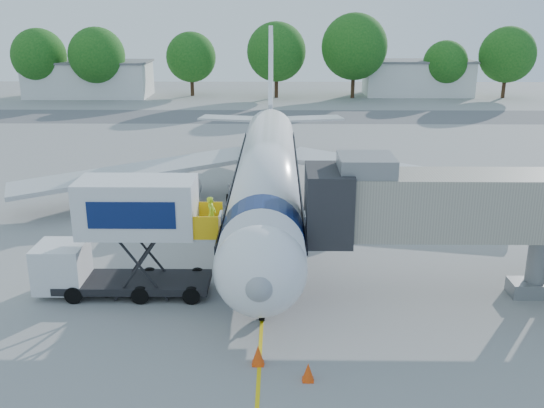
{
  "coord_description": "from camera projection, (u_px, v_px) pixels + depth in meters",
  "views": [
    {
      "loc": [
        0.69,
        -32.57,
        12.63
      ],
      "look_at": [
        0.37,
        -3.28,
        3.2
      ],
      "focal_mm": 40.0,
      "sensor_mm": 36.0,
      "label": 1
    }
  ],
  "objects": [
    {
      "name": "ground",
      "position": [
        266.0,
        239.0,
        34.88
      ],
      "size": [
        160.0,
        160.0,
        0.0
      ],
      "primitive_type": "plane",
      "color": "gray",
      "rests_on": "ground"
    },
    {
      "name": "guidance_line",
      "position": [
        266.0,
        239.0,
        34.88
      ],
      "size": [
        0.15,
        70.0,
        0.01
      ],
      "primitive_type": "cube",
      "color": "yellow",
      "rests_on": "ground"
    },
    {
      "name": "taxiway_strip",
      "position": [
        273.0,
        117.0,
        74.86
      ],
      "size": [
        120.0,
        10.0,
        0.01
      ],
      "primitive_type": "cube",
      "color": "#59595B",
      "rests_on": "ground"
    },
    {
      "name": "aircraft",
      "position": [
        267.0,
        172.0,
        37.9
      ],
      "size": [
        34.17,
        37.73,
        11.35
      ],
      "color": "white",
      "rests_on": "ground"
    },
    {
      "name": "jet_bridge",
      "position": [
        443.0,
        206.0,
        26.8
      ],
      "size": [
        13.9,
        3.2,
        6.6
      ],
      "color": "#A19B89",
      "rests_on": "ground"
    },
    {
      "name": "catering_hiloader",
      "position": [
        125.0,
        238.0,
        27.44
      ],
      "size": [
        8.5,
        2.44,
        5.5
      ],
      "color": "black",
      "rests_on": "ground"
    },
    {
      "name": "safety_cone_a",
      "position": [
        308.0,
        372.0,
        21.52
      ],
      "size": [
        0.44,
        0.44,
        0.7
      ],
      "color": "#ED460C",
      "rests_on": "ground"
    },
    {
      "name": "safety_cone_b",
      "position": [
        258.0,
        355.0,
        22.5
      ],
      "size": [
        0.49,
        0.49,
        0.78
      ],
      "color": "#ED460C",
      "rests_on": "ground"
    },
    {
      "name": "outbuilding_left",
      "position": [
        89.0,
        79.0,
        91.47
      ],
      "size": [
        18.4,
        8.4,
        5.3
      ],
      "color": "silver",
      "rests_on": "ground"
    },
    {
      "name": "outbuilding_right",
      "position": [
        417.0,
        78.0,
        92.85
      ],
      "size": [
        16.4,
        7.4,
        5.3
      ],
      "color": "silver",
      "rests_on": "ground"
    },
    {
      "name": "tree_a",
      "position": [
        39.0,
        56.0,
        88.78
      ],
      "size": [
        7.94,
        7.94,
        10.12
      ],
      "color": "#382314",
      "rests_on": "ground"
    },
    {
      "name": "tree_b",
      "position": [
        97.0,
        56.0,
        87.7
      ],
      "size": [
        8.11,
        8.11,
        10.34
      ],
      "color": "#382314",
      "rests_on": "ground"
    },
    {
      "name": "tree_c",
      "position": [
        191.0,
        57.0,
        91.21
      ],
      "size": [
        7.49,
        7.49,
        9.55
      ],
      "color": "#382314",
      "rests_on": "ground"
    },
    {
      "name": "tree_d",
      "position": [
        276.0,
        52.0,
        88.93
      ],
      "size": [
        8.67,
        8.67,
        11.05
      ],
      "color": "#382314",
      "rests_on": "ground"
    },
    {
      "name": "tree_e",
      "position": [
        354.0,
        47.0,
        88.42
      ],
      "size": [
        9.63,
        9.63,
        12.28
      ],
      "color": "#382314",
      "rests_on": "ground"
    },
    {
      "name": "tree_f",
      "position": [
        445.0,
        63.0,
        90.21
      ],
      "size": [
        6.55,
        6.55,
        8.35
      ],
      "color": "#382314",
      "rests_on": "ground"
    },
    {
      "name": "tree_g",
      "position": [
        507.0,
        55.0,
        88.84
      ],
      "size": [
        8.15,
        8.15,
        10.39
      ],
      "color": "#382314",
      "rests_on": "ground"
    }
  ]
}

